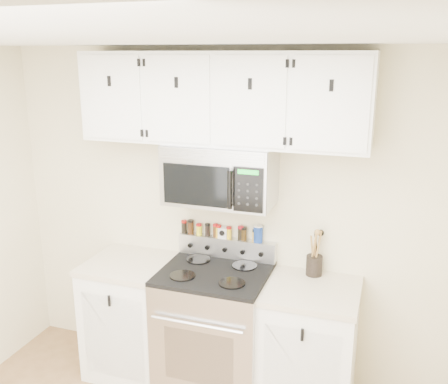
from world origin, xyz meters
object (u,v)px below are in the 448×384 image
at_px(microwave, 220,174).
at_px(utensil_crock, 314,264).
at_px(salt_canister, 258,234).
at_px(range, 215,329).

xyz_separation_m(microwave, utensil_crock, (0.67, 0.11, -0.63)).
relative_size(utensil_crock, salt_canister, 2.63).
xyz_separation_m(range, microwave, (0.00, 0.13, 1.14)).
relative_size(range, utensil_crock, 3.27).
distance_m(microwave, utensil_crock, 0.92).
bearing_deg(salt_canister, utensil_crock, -6.66).
xyz_separation_m(utensil_crock, salt_canister, (-0.43, 0.05, 0.16)).
height_order(range, utensil_crock, utensil_crock).
height_order(microwave, utensil_crock, microwave).
relative_size(range, microwave, 1.45).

